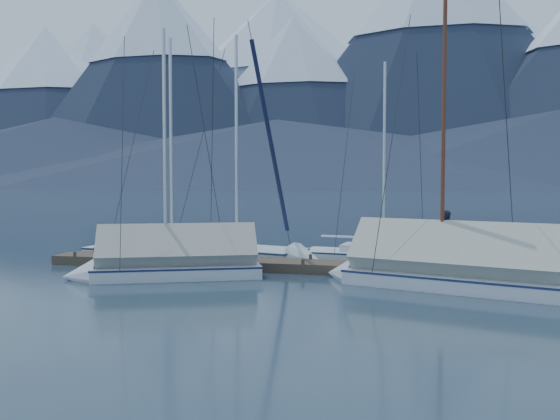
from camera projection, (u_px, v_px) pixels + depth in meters
The scene contains 10 objects.
ground at pixel (266, 279), 19.71m from camera, with size 1000.00×1000.00×0.00m, color #172634.
mountain_range at pixel (425, 92), 374.83m from camera, with size 877.00×584.00×150.50m.
dock at pixel (280, 267), 21.64m from camera, with size 18.00×1.50×0.54m.
mooring_posts at pixel (267, 260), 21.75m from camera, with size 15.12×1.52×0.35m.
sailboat_open_left at pixel (184, 256), 24.33m from camera, with size 7.69×3.23×9.97m.
sailboat_open_mid at pixel (248, 255), 24.56m from camera, with size 8.00×4.21×10.19m.
sailboat_open_right at pixel (395, 259), 23.43m from camera, with size 6.75×2.87×8.71m.
sailboat_covered_near at pixel (436, 271), 18.33m from camera, with size 7.94×4.42×9.88m.
sailboat_covered_far at pixel (162, 264), 19.95m from camera, with size 6.75×4.38×9.15m.
person at pixel (446, 239), 20.11m from camera, with size 0.70×0.46×1.93m, color black.
Camera 1 is at (5.15, -18.88, 3.33)m, focal length 38.00 mm.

